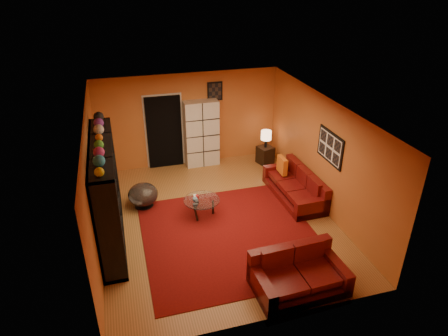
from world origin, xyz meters
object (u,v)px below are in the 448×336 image
object	(u,v)px
tv	(110,195)
loveseat	(297,273)
entertainment_unit	(107,193)
storage_cabinet	(201,133)
bowl_chair	(143,195)
side_table	(265,155)
coffee_table	(202,201)
sofa	(297,187)
table_lamp	(266,136)

from	to	relation	value
tv	loveseat	size ratio (longest dim) A/B	0.57
entertainment_unit	storage_cabinet	bearing A→B (deg)	47.34
tv	bowl_chair	distance (m)	1.40
storage_cabinet	side_table	distance (m)	1.93
entertainment_unit	side_table	bearing A→B (deg)	28.57
coffee_table	side_table	distance (m)	3.18
sofa	bowl_chair	bearing A→B (deg)	169.12
tv	loveseat	world-z (taller)	tv
entertainment_unit	loveseat	distance (m)	4.01
coffee_table	table_lamp	world-z (taller)	table_lamp
sofa	tv	bearing A→B (deg)	-176.25
storage_cabinet	bowl_chair	world-z (taller)	storage_cabinet
tv	coffee_table	distance (m)	2.04
tv	coffee_table	size ratio (longest dim) A/B	1.14
coffee_table	bowl_chair	distance (m)	1.45
tv	sofa	xyz separation A→B (m)	(4.36, 0.40, -0.70)
bowl_chair	coffee_table	bearing A→B (deg)	-31.40
tv	storage_cabinet	xyz separation A→B (m)	(2.53, 2.82, -0.05)
storage_cabinet	table_lamp	world-z (taller)	storage_cabinet
sofa	bowl_chair	distance (m)	3.72
entertainment_unit	bowl_chair	bearing A→B (deg)	52.98
entertainment_unit	tv	bearing A→B (deg)	-23.93
bowl_chair	table_lamp	distance (m)	3.89
tv	bowl_chair	size ratio (longest dim) A/B	1.32
sofa	loveseat	distance (m)	3.08
storage_cabinet	tv	bearing A→B (deg)	-132.99
sofa	bowl_chair	world-z (taller)	sofa
loveseat	table_lamp	xyz separation A→B (m)	(1.23, 4.77, 0.56)
bowl_chair	side_table	size ratio (longest dim) A/B	1.40
entertainment_unit	coffee_table	distance (m)	2.11
sofa	loveseat	world-z (taller)	same
side_table	storage_cabinet	bearing A→B (deg)	165.96
side_table	table_lamp	xyz separation A→B (m)	(0.00, 0.00, 0.59)
tv	bowl_chair	xyz separation A→B (m)	(0.69, 1.01, -0.68)
loveseat	table_lamp	size ratio (longest dim) A/B	3.38
side_table	table_lamp	world-z (taller)	table_lamp
tv	table_lamp	xyz separation A→B (m)	(4.29, 2.38, -0.14)
sofa	coffee_table	size ratio (longest dim) A/B	2.49
storage_cabinet	loveseat	bearing A→B (deg)	-85.38
loveseat	storage_cabinet	size ratio (longest dim) A/B	0.88
entertainment_unit	loveseat	xyz separation A→B (m)	(3.10, -2.41, -0.77)
tv	storage_cabinet	distance (m)	3.79
sofa	bowl_chair	xyz separation A→B (m)	(-3.67, 0.60, 0.02)
table_lamp	coffee_table	bearing A→B (deg)	-137.79
coffee_table	storage_cabinet	xyz separation A→B (m)	(0.60, 2.57, 0.57)
loveseat	side_table	size ratio (longest dim) A/B	3.29
bowl_chair	storage_cabinet	bearing A→B (deg)	44.66
entertainment_unit	loveseat	bearing A→B (deg)	-37.87
storage_cabinet	bowl_chair	size ratio (longest dim) A/B	2.66
entertainment_unit	tv	world-z (taller)	entertainment_unit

